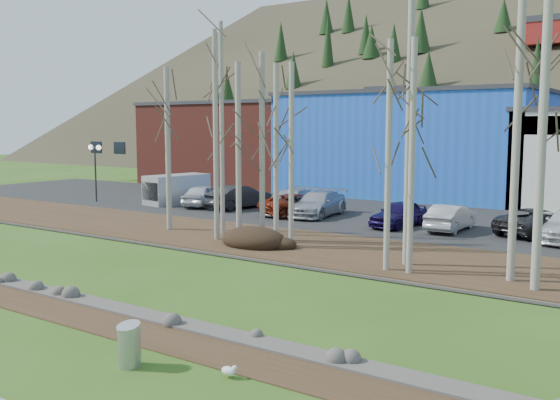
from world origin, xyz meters
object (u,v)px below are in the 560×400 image
Objects in this scene: seagull at (229,371)px; car_5 at (451,218)px; car_1 at (239,197)px; van_grey at (175,189)px; car_6 at (537,222)px; car_2 at (297,205)px; car_3 at (318,204)px; street_lamp at (95,157)px; litter_bin at (129,347)px; car_4 at (399,214)px; car_0 at (204,195)px; car_8 at (290,201)px.

seagull is 0.10× the size of car_5.
seagull is 0.09× the size of car_1.
van_grey is at bearing 119.18° from seagull.
seagull is 22.39m from car_6.
car_2 is at bearing 102.36° from seagull.
van_grey reaches higher than car_1.
car_2 is (-11.92, 21.41, 0.63)m from seagull.
car_1 reaches higher than car_5.
car_3 is 1.07× the size of car_6.
car_1 reaches higher than car_3.
street_lamp reaches higher than car_1.
car_5 is (0.05, 21.94, 0.36)m from litter_bin.
car_3 is 5.76m from car_4.
car_0 is at bearing 19.24° from car_1.
litter_bin is at bearing 110.20° from car_0.
car_2 is at bearing 113.37° from litter_bin.
car_8 is at bearing 114.64° from litter_bin.
litter_bin is at bearing 89.62° from car_5.
car_1 is at bearing 110.68° from seagull.
car_6 is at bearing 10.50° from van_grey.
car_6 is (21.24, 0.81, -0.07)m from car_0.
car_8 is (-10.42, 0.66, 0.06)m from car_5.
street_lamp is 0.79× the size of car_3.
street_lamp reaches higher than car_5.
seagull is 21.44m from car_4.
van_grey reaches higher than car_0.
car_8 is at bearing 174.44° from car_3.
car_8 is (-7.68, 1.01, 0.05)m from car_4.
seagull is at bearing -65.37° from car_8.
car_6 is at bearing 164.74° from car_0.
car_4 is (14.48, -0.68, -0.04)m from car_0.
car_1 is at bearing 13.05° from van_grey.
car_3 is (-8.36, 22.60, 0.42)m from litter_bin.
seagull is 24.51m from car_2.
car_2 is at bearing -166.35° from car_3.
car_6 is (6.76, 1.49, -0.03)m from car_4.
car_3 reaches higher than car_6.
car_6 is at bearing -3.35° from car_3.
car_8 reaches higher than car_0.
car_0 is at bearing 177.21° from car_8.
street_lamp is at bearing -169.48° from car_4.
car_4 is (-5.03, 20.83, 0.67)m from seagull.
car_8 reaches higher than car_5.
street_lamp is 11.53m from car_1.
seagull is 0.09× the size of car_2.
car_0 is 0.90× the size of van_grey.
street_lamp is 0.84× the size of car_6.
car_5 is at bearing 36.90° from car_6.
car_0 is (8.19, 2.36, -2.47)m from street_lamp.
street_lamp is at bearing -148.41° from van_grey.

